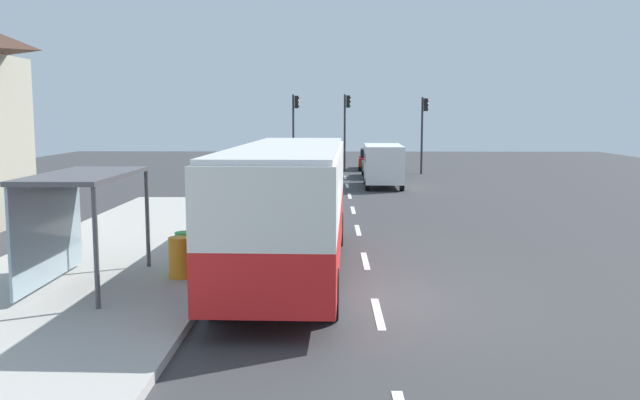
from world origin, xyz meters
The scene contains 19 objects.
ground_plane centered at (0.00, 14.00, -0.02)m, with size 56.00×92.00×0.04m, color #38383A.
sidewalk_platform centered at (-6.40, 2.00, 0.09)m, with size 6.20×30.00×0.18m, color #ADAAA3.
lane_stripe_seg_1 centered at (0.25, -1.00, 0.01)m, with size 0.16×2.20×0.01m, color silver.
lane_stripe_seg_2 centered at (0.25, 4.00, 0.01)m, with size 0.16×2.20×0.01m, color silver.
lane_stripe_seg_3 centered at (0.25, 9.00, 0.01)m, with size 0.16×2.20×0.01m, color silver.
lane_stripe_seg_4 centered at (0.25, 14.00, 0.01)m, with size 0.16×2.20×0.01m, color silver.
lane_stripe_seg_5 centered at (0.25, 19.00, 0.01)m, with size 0.16×2.20×0.01m, color silver.
lane_stripe_seg_6 centered at (0.25, 24.00, 0.01)m, with size 0.16×2.20×0.01m, color silver.
lane_stripe_seg_7 centered at (0.25, 29.00, 0.01)m, with size 0.16×2.20×0.01m, color silver.
bus centered at (-1.71, 2.39, 1.84)m, with size 2.82×11.08×3.21m.
white_van centered at (2.20, 23.39, 1.34)m, with size 2.16×5.26×2.30m.
sedan_near centered at (2.30, 35.63, 0.79)m, with size 2.02×4.48×1.52m.
sedan_far centered at (2.30, 29.23, 0.79)m, with size 1.85×4.40×1.52m.
recycling_bin_orange centered at (-4.20, 1.29, 0.66)m, with size 0.52×0.52×0.95m, color orange.
recycling_bin_green centered at (-4.20, 1.99, 0.66)m, with size 0.52×0.52×0.95m, color green.
traffic_light_near_side centered at (5.50, 31.72, 3.38)m, with size 0.49×0.28×5.09m.
traffic_light_far_side centered at (-3.10, 32.52, 3.50)m, with size 0.49×0.28×5.29m.
traffic_light_median centered at (0.40, 33.32, 3.53)m, with size 0.49×0.28×5.34m.
bus_shelter centered at (-6.41, 0.58, 2.10)m, with size 1.80×4.00×2.50m.
Camera 1 is at (-0.72, -14.41, 3.95)m, focal length 38.76 mm.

